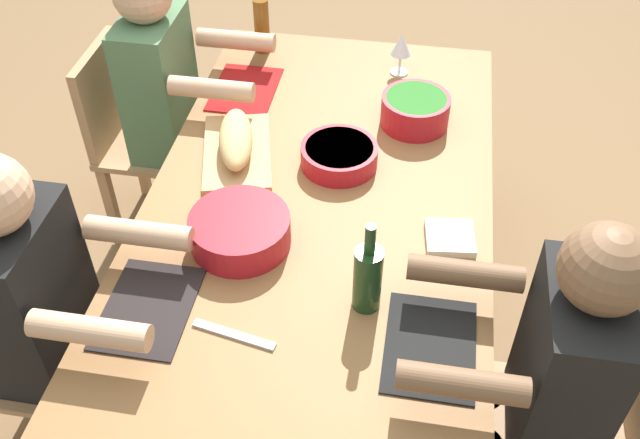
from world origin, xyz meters
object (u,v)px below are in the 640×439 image
serving_bowl_salad (339,154)px  diner_near_right (48,304)px  chair_near_left (134,133)px  chair_near_right (9,342)px  napkin_stack (450,238)px  dining_table (320,211)px  diner_far_right (546,373)px  chair_far_right (598,428)px  cutting_board (237,152)px  serving_bowl_pasta (240,229)px  wine_bottle (368,277)px  bread_loaf (236,139)px  beer_bottle (262,26)px  serving_bowl_greens (415,109)px  wine_glass (401,46)px  diner_near_left (170,92)px

serving_bowl_salad → diner_near_right: bearing=-45.9°
chair_near_left → chair_near_right: bearing=0.0°
serving_bowl_salad → napkin_stack: size_ratio=1.80×
dining_table → diner_far_right: bearing=51.6°
chair_far_right → cutting_board: 1.37m
serving_bowl_pasta → wine_bottle: 0.43m
bread_loaf → diner_near_right: bearing=-28.3°
dining_table → serving_bowl_pasta: size_ratio=6.61×
serving_bowl_pasta → serving_bowl_salad: bearing=150.6°
beer_bottle → chair_far_right: bearing=42.2°
serving_bowl_pasta → beer_bottle: (-1.07, -0.18, 0.06)m
serving_bowl_salad → serving_bowl_pasta: 0.46m
dining_table → napkin_stack: (0.14, 0.41, 0.08)m
serving_bowl_greens → diner_far_right: bearing=23.2°
chair_near_right → napkin_stack: 1.35m
wine_glass → dining_table: bearing=-13.7°
serving_bowl_greens → bread_loaf: bread_loaf is taller
diner_far_right → diner_near_right: bearing=-90.0°
bread_loaf → cutting_board: bearing=0.0°
napkin_stack → diner_near_left: bearing=-121.9°
chair_near_right → serving_bowl_salad: size_ratio=3.38×
bread_loaf → beer_bottle: 0.67m
chair_near_left → beer_bottle: bearing=120.6°
diner_near_right → bread_loaf: 0.78m
diner_near_right → cutting_board: (-0.68, 0.37, 0.05)m
dining_table → diner_near_left: bearing=-128.4°
chair_near_right → serving_bowl_salad: chair_near_right is taller
diner_near_left → dining_table: bearing=51.6°
serving_bowl_salad → chair_far_right: bearing=50.0°
serving_bowl_pasta → bread_loaf: bearing=-164.0°
chair_near_left → diner_far_right: bearing=55.1°
beer_bottle → diner_near_left: bearing=-46.4°
chair_near_right → serving_bowl_salad: bearing=127.6°
chair_near_right → wine_glass: wine_glass is taller
diner_near_left → bread_loaf: size_ratio=3.75×
diner_far_right → diner_near_left: same height
diner_near_left → cutting_board: (0.38, 0.37, 0.05)m
cutting_board → wine_glass: wine_glass is taller
diner_near_left → diner_near_right: bearing=0.0°
serving_bowl_salad → bread_loaf: 0.34m
chair_near_right → diner_far_right: size_ratio=0.71×
chair_far_right → serving_bowl_greens: bearing=-148.2°
napkin_stack → beer_bottle: bearing=-140.9°
cutting_board → serving_bowl_salad: bearing=91.0°
beer_bottle → wine_glass: size_ratio=1.33×
dining_table → chair_near_left: size_ratio=2.28×
chair_near_left → serving_bowl_salad: bearing=67.1°
serving_bowl_pasta → bread_loaf: 0.42m
diner_near_right → wine_glass: 1.55m
chair_far_right → bread_loaf: bearing=-120.4°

